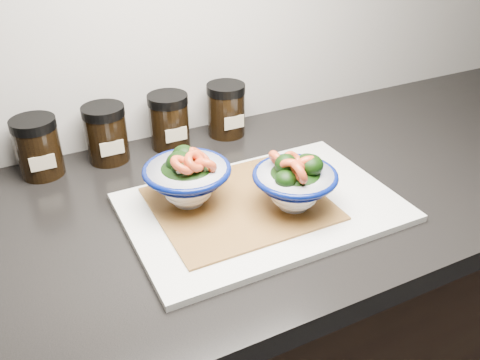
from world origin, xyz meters
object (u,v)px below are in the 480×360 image
spice_jar_d (226,110)px  spice_jar_a (38,147)px  cutting_board (262,207)px  bowl_left (187,177)px  spice_jar_b (106,134)px  spice_jar_c (169,121)px  bowl_right (295,182)px

spice_jar_d → spice_jar_a: bearing=180.0°
spice_jar_d → cutting_board: bearing=-103.9°
bowl_left → spice_jar_b: bearing=108.0°
spice_jar_c → cutting_board: bearing=-79.2°
spice_jar_b → bowl_left: bearing=-72.0°
bowl_left → spice_jar_a: bowl_left is taller
spice_jar_a → spice_jar_d: (0.38, 0.00, 0.00)m
spice_jar_a → spice_jar_b: (0.13, 0.00, 0.00)m
bowl_left → spice_jar_a: 0.31m
bowl_right → spice_jar_b: bowl_right is taller
spice_jar_a → spice_jar_c: bearing=0.0°
bowl_right → spice_jar_a: 0.48m
bowl_left → cutting_board: bearing=-28.5°
spice_jar_a → spice_jar_d: 0.38m
bowl_right → spice_jar_b: 0.40m
cutting_board → spice_jar_a: bearing=136.7°
bowl_right → spice_jar_d: 0.33m
bowl_left → bowl_right: size_ratio=1.05×
cutting_board → bowl_left: size_ratio=3.08×
bowl_left → bowl_right: 0.18m
cutting_board → bowl_left: bearing=151.5°
spice_jar_a → spice_jar_d: size_ratio=1.00×
spice_jar_b → spice_jar_c: (0.13, 0.00, 0.00)m
spice_jar_a → bowl_right: bearing=-42.7°
cutting_board → spice_jar_d: (0.07, 0.29, 0.05)m
bowl_left → spice_jar_a: bearing=130.8°
spice_jar_b → spice_jar_c: 0.13m
cutting_board → spice_jar_b: spice_jar_b is taller
bowl_left → spice_jar_d: (0.18, 0.23, -0.01)m
bowl_left → spice_jar_c: 0.24m
cutting_board → spice_jar_b: (-0.19, 0.29, 0.05)m
bowl_right → spice_jar_a: bowl_right is taller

